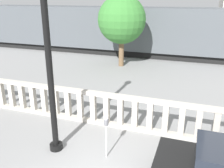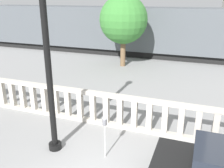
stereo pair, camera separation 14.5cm
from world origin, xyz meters
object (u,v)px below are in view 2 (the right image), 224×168
Objects in this scene: parking_meter at (105,126)px; tree_left at (123,20)px; train_near at (115,29)px; lamppost at (48,58)px.

tree_left is (-2.84, 10.48, 2.15)m from parking_meter.
train_near is (-4.84, 14.47, 0.97)m from parking_meter.
tree_left reaches higher than parking_meter.
lamppost is 10.70m from tree_left.
lamppost is 2.61m from parking_meter.
train_near reaches higher than parking_meter.
parking_meter is 0.28× the size of tree_left.
tree_left is at bearing 105.15° from parking_meter.
parking_meter is (1.70, 0.16, -1.97)m from lamppost.
train_near is at bearing 102.09° from lamppost.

